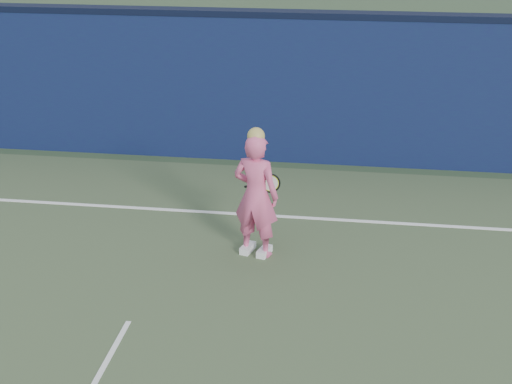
# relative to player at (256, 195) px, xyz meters

# --- Properties ---
(ground) EXTENTS (80.00, 80.00, 0.00)m
(ground) POSITION_rel_player_xyz_m (-1.17, -2.82, -0.84)
(ground) COLOR #273F26
(ground) RESTS_ON ground
(backstop_wall) EXTENTS (24.00, 0.40, 2.50)m
(backstop_wall) POSITION_rel_player_xyz_m (-1.17, 3.68, 0.41)
(backstop_wall) COLOR #0E1D3E
(backstop_wall) RESTS_ON ground
(wall_cap) EXTENTS (24.00, 0.42, 0.10)m
(wall_cap) POSITION_rel_player_xyz_m (-1.17, 3.68, 1.71)
(wall_cap) COLOR black
(wall_cap) RESTS_ON backstop_wall
(player) EXTENTS (0.69, 0.55, 1.74)m
(player) POSITION_rel_player_xyz_m (0.00, 0.00, 0.00)
(player) COLOR #DC5584
(player) RESTS_ON ground
(racket) EXTENTS (0.50, 0.13, 0.27)m
(racket) POSITION_rel_player_xyz_m (0.11, 0.44, -0.01)
(racket) COLOR black
(racket) RESTS_ON ground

